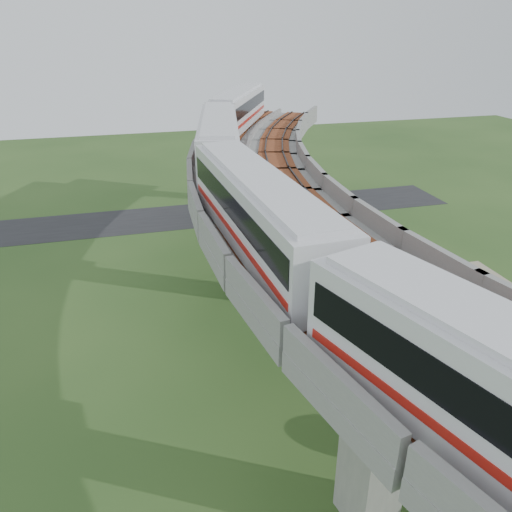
{
  "coord_description": "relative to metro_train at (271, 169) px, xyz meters",
  "views": [
    {
      "loc": [
        -7.87,
        -24.1,
        20.16
      ],
      "look_at": [
        -0.87,
        2.02,
        7.5
      ],
      "focal_mm": 35.0,
      "sensor_mm": 36.0,
      "label": 1
    }
  ],
  "objects": [
    {
      "name": "tree_0",
      "position": [
        10.24,
        17.75,
        -9.9
      ],
      "size": [
        2.95,
        2.95,
        3.67
      ],
      "color": "#382314",
      "rests_on": "ground"
    },
    {
      "name": "car_white",
      "position": [
        10.35,
        -9.55,
        -11.7
      ],
      "size": [
        1.71,
        3.48,
        1.14
      ],
      "primitive_type": "imported",
      "rotation": [
        0.0,
        0.0,
        0.11
      ],
      "color": "white",
      "rests_on": "dirt_lot"
    },
    {
      "name": "car_dark",
      "position": [
        14.23,
        2.16,
        -11.7
      ],
      "size": [
        4.02,
        1.89,
        1.13
      ],
      "primitive_type": "imported",
      "rotation": [
        0.0,
        0.0,
        1.65
      ],
      "color": "black",
      "rests_on": "dirt_lot"
    },
    {
      "name": "tree_2",
      "position": [
        6.79,
        6.54,
        -10.09
      ],
      "size": [
        1.86,
        1.86,
        3.02
      ],
      "color": "#382314",
      "rests_on": "ground"
    },
    {
      "name": "metro_train",
      "position": [
        0.0,
        0.0,
        0.0
      ],
      "size": [
        12.34,
        61.21,
        3.64
      ],
      "color": "silver",
      "rests_on": "ground"
    },
    {
      "name": "tree_1",
      "position": [
        8.97,
        13.14,
        -9.95
      ],
      "size": [
        2.99,
        2.99,
        3.64
      ],
      "color": "#382314",
      "rests_on": "ground"
    },
    {
      "name": "ground",
      "position": [
        -0.46,
        -3.61,
        -12.31
      ],
      "size": [
        160.0,
        160.0,
        0.0
      ],
      "primitive_type": "plane",
      "color": "#2B4C1E",
      "rests_on": "ground"
    },
    {
      "name": "viaduct",
      "position": [
        3.39,
        -3.61,
        -3.26
      ],
      "size": [
        19.58,
        73.98,
        11.4
      ],
      "color": "#99968E",
      "rests_on": "ground"
    },
    {
      "name": "tree_5",
      "position": [
        5.95,
        -12.04,
        -9.9
      ],
      "size": [
        3.02,
        3.02,
        3.69
      ],
      "color": "#382314",
      "rests_on": "ground"
    },
    {
      "name": "tree_4",
      "position": [
        6.3,
        -5.51,
        -10.45
      ],
      "size": [
        2.87,
        2.87,
        3.08
      ],
      "color": "#382314",
      "rests_on": "ground"
    },
    {
      "name": "asphalt_road",
      "position": [
        -0.46,
        26.39,
        -12.29
      ],
      "size": [
        60.0,
        8.0,
        0.03
      ],
      "primitive_type": "cube",
      "color": "#232326",
      "rests_on": "ground"
    },
    {
      "name": "tree_3",
      "position": [
        6.52,
        3.22,
        -10.21
      ],
      "size": [
        2.28,
        2.28,
        3.08
      ],
      "color": "#382314",
      "rests_on": "ground"
    },
    {
      "name": "fence",
      "position": [
        9.3,
        -3.61,
        -11.56
      ],
      "size": [
        3.87,
        38.73,
        1.5
      ],
      "color": "#2D382D",
      "rests_on": "ground"
    },
    {
      "name": "dirt_lot",
      "position": [
        13.54,
        -5.61,
        -12.29
      ],
      "size": [
        18.0,
        26.0,
        0.04
      ],
      "primitive_type": "cube",
      "color": "gray",
      "rests_on": "ground"
    }
  ]
}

